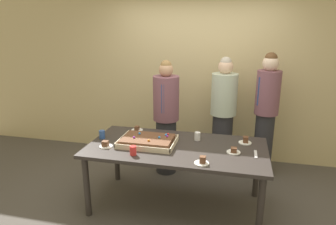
# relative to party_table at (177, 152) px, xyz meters

# --- Properties ---
(ground_plane) EXTENTS (12.00, 12.00, 0.00)m
(ground_plane) POSITION_rel_party_table_xyz_m (0.00, 0.00, -0.69)
(ground_plane) COLOR #4C4742
(interior_back_panel) EXTENTS (8.00, 0.12, 3.00)m
(interior_back_panel) POSITION_rel_party_table_xyz_m (0.00, 1.60, 0.81)
(interior_back_panel) COLOR #CCB784
(interior_back_panel) RESTS_ON ground_plane
(party_table) EXTENTS (2.03, 1.02, 0.76)m
(party_table) POSITION_rel_party_table_xyz_m (0.00, 0.00, 0.00)
(party_table) COLOR #2D2826
(party_table) RESTS_ON ground_plane
(sheet_cake) EXTENTS (0.65, 0.47, 0.10)m
(sheet_cake) POSITION_rel_party_table_xyz_m (-0.34, -0.01, 0.11)
(sheet_cake) COLOR beige
(sheet_cake) RESTS_ON party_table
(plated_slice_near_left) EXTENTS (0.15, 0.15, 0.08)m
(plated_slice_near_left) POSITION_rel_party_table_xyz_m (0.34, -0.38, 0.10)
(plated_slice_near_left) COLOR white
(plated_slice_near_left) RESTS_ON party_table
(plated_slice_near_right) EXTENTS (0.15, 0.15, 0.08)m
(plated_slice_near_right) POSITION_rel_party_table_xyz_m (0.76, 0.28, 0.10)
(plated_slice_near_right) COLOR white
(plated_slice_near_right) RESTS_ON party_table
(plated_slice_far_left) EXTENTS (0.15, 0.15, 0.07)m
(plated_slice_far_left) POSITION_rel_party_table_xyz_m (-0.78, -0.20, 0.10)
(plated_slice_far_left) COLOR white
(plated_slice_far_left) RESTS_ON party_table
(plated_slice_far_right) EXTENTS (0.15, 0.15, 0.06)m
(plated_slice_far_right) POSITION_rel_party_table_xyz_m (-0.61, 0.40, 0.09)
(plated_slice_far_right) COLOR white
(plated_slice_far_right) RESTS_ON party_table
(plated_slice_center_front) EXTENTS (0.15, 0.15, 0.06)m
(plated_slice_center_front) POSITION_rel_party_table_xyz_m (0.64, -0.04, 0.10)
(plated_slice_center_front) COLOR white
(plated_slice_center_front) RESTS_ON party_table
(drink_cup_nearest) EXTENTS (0.07, 0.07, 0.10)m
(drink_cup_nearest) POSITION_rel_party_table_xyz_m (-0.40, -0.34, 0.13)
(drink_cup_nearest) COLOR red
(drink_cup_nearest) RESTS_ON party_table
(drink_cup_middle) EXTENTS (0.07, 0.07, 0.10)m
(drink_cup_middle) POSITION_rel_party_table_xyz_m (-0.94, 0.03, 0.13)
(drink_cup_middle) COLOR #2D5199
(drink_cup_middle) RESTS_ON party_table
(drink_cup_far_end) EXTENTS (0.07, 0.07, 0.10)m
(drink_cup_far_end) POSITION_rel_party_table_xyz_m (0.20, 0.24, 0.13)
(drink_cup_far_end) COLOR white
(drink_cup_far_end) RESTS_ON party_table
(cake_server_utensil) EXTENTS (0.03, 0.20, 0.01)m
(cake_server_utensil) POSITION_rel_party_table_xyz_m (0.87, -0.03, 0.08)
(cake_server_utensil) COLOR silver
(cake_server_utensil) RESTS_ON party_table
(person_serving_front) EXTENTS (0.36, 0.36, 1.64)m
(person_serving_front) POSITION_rel_party_table_xyz_m (-0.33, 0.83, 0.15)
(person_serving_front) COLOR #28282D
(person_serving_front) RESTS_ON ground_plane
(person_green_shirt_behind) EXTENTS (0.33, 0.33, 1.75)m
(person_green_shirt_behind) POSITION_rel_party_table_xyz_m (1.04, 1.10, 0.23)
(person_green_shirt_behind) COLOR #28282D
(person_green_shirt_behind) RESTS_ON ground_plane
(person_striped_tie_right) EXTENTS (0.37, 0.37, 1.68)m
(person_striped_tie_right) POSITION_rel_party_table_xyz_m (0.45, 1.13, 0.17)
(person_striped_tie_right) COLOR #28282D
(person_striped_tie_right) RESTS_ON ground_plane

